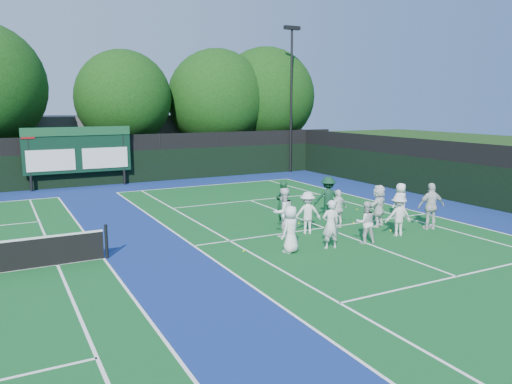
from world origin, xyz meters
name	(u,v)px	position (x,y,z in m)	size (l,w,h in m)	color
ground	(340,234)	(0.00, 0.00, 0.00)	(120.00, 120.00, 0.00)	black
court_apron	(179,248)	(-6.00, 1.00, 0.00)	(34.00, 32.00, 0.01)	navy
near_court	(324,228)	(0.00, 1.00, 0.01)	(11.05, 23.85, 0.01)	#115220
back_fence	(95,163)	(-6.00, 16.00, 1.36)	(34.00, 0.08, 3.00)	black
divider_fence_right	(481,179)	(9.00, 1.00, 1.36)	(0.08, 32.00, 3.00)	black
scoreboard	(78,150)	(-7.01, 15.59, 2.19)	(6.00, 0.21, 3.55)	black
clubhouse	(129,141)	(-2.00, 24.00, 2.00)	(18.00, 6.00, 4.00)	#505155
light_pole_right	(291,83)	(7.50, 15.70, 6.30)	(1.20, 0.30, 10.12)	black
tree_c	(125,101)	(-3.21, 19.58, 5.06)	(6.39, 6.39, 8.42)	black
tree_d	(218,101)	(3.62, 19.58, 5.03)	(7.20, 7.20, 8.82)	black
tree_e	(267,99)	(7.72, 19.58, 5.22)	(7.46, 7.46, 9.15)	black
tennis_ball_0	(297,242)	(-2.14, -0.34, 0.03)	(0.07, 0.07, 0.07)	#B4CD18
tennis_ball_1	(357,209)	(3.32, 3.08, 0.03)	(0.07, 0.07, 0.07)	#B4CD18
tennis_ball_2	(391,231)	(1.94, -0.63, 0.03)	(0.07, 0.07, 0.07)	#B4CD18
tennis_ball_3	(244,251)	(-4.27, -0.43, 0.03)	(0.07, 0.07, 0.07)	#B4CD18
tennis_ball_4	(299,223)	(-0.54, 2.02, 0.03)	(0.07, 0.07, 0.07)	#B4CD18
tennis_ball_5	(354,223)	(1.51, 1.06, 0.03)	(0.07, 0.07, 0.07)	#B4CD18
player_front_0	(291,229)	(-2.92, -1.17, 0.78)	(0.77, 0.50, 1.57)	white
player_front_1	(331,224)	(-1.50, -1.42, 0.84)	(0.61, 0.40, 1.68)	silver
player_front_2	(366,222)	(-0.02, -1.46, 0.75)	(0.73, 0.57, 1.51)	silver
player_front_3	(398,215)	(1.72, -1.23, 0.77)	(1.00, 0.57, 1.54)	silver
player_front_4	(431,206)	(3.54, -1.08, 0.92)	(1.08, 0.45, 1.83)	silver
player_back_0	(283,212)	(-2.09, 0.69, 0.91)	(0.88, 0.69, 1.82)	white
player_back_1	(307,213)	(-1.07, 0.61, 0.80)	(1.03, 0.59, 1.60)	white
player_back_2	(338,209)	(0.50, 0.79, 0.77)	(0.90, 0.37, 1.54)	white
player_back_3	(378,206)	(2.07, 0.25, 0.84)	(1.56, 0.50, 1.68)	white
player_back_4	(400,201)	(3.85, 0.89, 0.76)	(0.75, 0.49, 1.53)	white
coach_left	(282,203)	(-1.14, 2.35, 0.90)	(0.65, 0.43, 1.79)	#0F381D
coach_right	(328,198)	(1.03, 2.21, 0.91)	(1.18, 0.68, 1.83)	#0E351F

